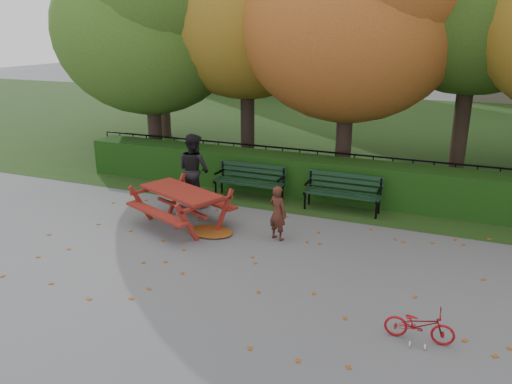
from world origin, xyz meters
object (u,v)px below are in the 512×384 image
at_px(picnic_table, 181,198).
at_px(tree_a, 152,15).
at_px(child, 278,213).
at_px(bicycle, 419,325).
at_px(adult, 194,170).
at_px(tree_c, 363,1).
at_px(bench_left, 250,179).
at_px(bench_right, 343,190).

bearing_deg(picnic_table, tree_a, 150.23).
bearing_deg(picnic_table, child, 26.10).
distance_m(tree_a, bicycle, 11.61).
relative_size(picnic_table, bicycle, 2.54).
xyz_separation_m(adult, bicycle, (5.67, -3.79, -0.64)).
bearing_deg(tree_c, child, -97.29).
height_order(adult, bicycle, adult).
height_order(tree_a, adult, tree_a).
relative_size(bench_left, adult, 1.01).
distance_m(tree_c, bicycle, 8.75).
height_order(picnic_table, adult, adult).
xyz_separation_m(bench_left, bicycle, (4.60, -4.78, -0.27)).
height_order(child, bicycle, child).
height_order(tree_a, picnic_table, tree_a).
bearing_deg(adult, tree_c, -115.62).
relative_size(tree_a, child, 6.49).
distance_m(bench_left, bench_right, 2.40).
xyz_separation_m(tree_c, bench_right, (0.27, -2.26, -4.30)).
height_order(picnic_table, bicycle, picnic_table).
height_order(tree_a, bicycle, tree_a).
distance_m(picnic_table, adult, 1.45).
relative_size(child, adult, 0.65).
xyz_separation_m(tree_a, bicycle, (8.49, -6.66, -4.27)).
height_order(tree_c, picnic_table, tree_c).
height_order(tree_c, child, tree_c).
relative_size(tree_a, bench_left, 4.16).
bearing_deg(bench_left, tree_a, 154.24).
relative_size(bench_right, picnic_table, 0.75).
xyz_separation_m(tree_a, tree_c, (6.02, 0.38, 0.30)).
xyz_separation_m(tree_c, bicycle, (2.47, -7.04, -4.58)).
bearing_deg(adult, tree_a, -26.53).
bearing_deg(bench_right, picnic_table, -142.16).
xyz_separation_m(tree_c, picnic_table, (-2.76, -4.61, -4.17)).
relative_size(tree_c, bench_right, 4.44).
bearing_deg(adult, bench_left, -118.16).
distance_m(bench_right, picnic_table, 3.84).
relative_size(bench_left, bench_right, 1.00).
bearing_deg(tree_c, adult, -134.55).
bearing_deg(bench_left, tree_c, 46.64).
bearing_deg(tree_a, bicycle, -38.10).
bearing_deg(tree_c, tree_a, -176.35).
bearing_deg(tree_a, picnic_table, -52.36).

